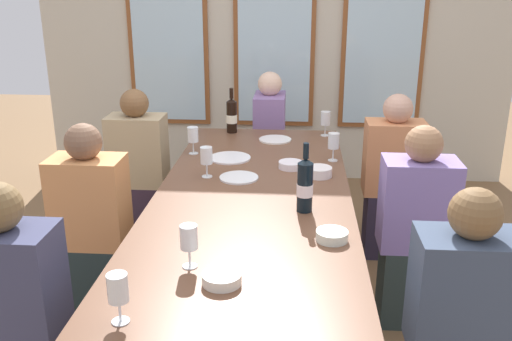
% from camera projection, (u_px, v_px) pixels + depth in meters
% --- Properties ---
extents(ground_plane, '(12.00, 12.00, 0.00)m').
position_uv_depth(ground_plane, '(253.00, 317.00, 3.14)').
color(ground_plane, brown).
extents(back_wall_with_windows, '(4.21, 0.10, 2.90)m').
position_uv_depth(back_wall_with_windows, '(275.00, 20.00, 4.92)').
color(back_wall_with_windows, beige).
rests_on(back_wall_with_windows, ground).
extents(dining_table, '(1.01, 2.62, 0.74)m').
position_uv_depth(dining_table, '(253.00, 205.00, 2.92)').
color(dining_table, brown).
rests_on(dining_table, ground).
extents(white_plate_0, '(0.26, 0.26, 0.01)m').
position_uv_depth(white_plate_0, '(230.00, 158.00, 3.47)').
color(white_plate_0, white).
rests_on(white_plate_0, dining_table).
extents(white_plate_1, '(0.22, 0.22, 0.01)m').
position_uv_depth(white_plate_1, '(239.00, 178.00, 3.13)').
color(white_plate_1, white).
rests_on(white_plate_1, dining_table).
extents(white_plate_2, '(0.22, 0.22, 0.01)m').
position_uv_depth(white_plate_2, '(275.00, 140.00, 3.86)').
color(white_plate_2, white).
rests_on(white_plate_2, dining_table).
extents(wine_bottle_0, '(0.08, 0.08, 0.34)m').
position_uv_depth(wine_bottle_0, '(305.00, 185.00, 2.65)').
color(wine_bottle_0, black).
rests_on(wine_bottle_0, dining_table).
extents(wine_bottle_1, '(0.08, 0.08, 0.32)m').
position_uv_depth(wine_bottle_1, '(232.00, 115.00, 4.02)').
color(wine_bottle_1, black).
rests_on(wine_bottle_1, dining_table).
extents(tasting_bowl_0, '(0.14, 0.14, 0.04)m').
position_uv_depth(tasting_bowl_0, '(332.00, 236.00, 2.39)').
color(tasting_bowl_0, white).
rests_on(tasting_bowl_0, dining_table).
extents(tasting_bowl_1, '(0.14, 0.14, 0.04)m').
position_uv_depth(tasting_bowl_1, '(291.00, 165.00, 3.29)').
color(tasting_bowl_1, white).
rests_on(tasting_bowl_1, dining_table).
extents(tasting_bowl_2, '(0.15, 0.15, 0.04)m').
position_uv_depth(tasting_bowl_2, '(222.00, 278.00, 2.05)').
color(tasting_bowl_2, white).
rests_on(tasting_bowl_2, dining_table).
extents(tasting_bowl_3, '(0.14, 0.14, 0.05)m').
position_uv_depth(tasting_bowl_3, '(319.00, 172.00, 3.15)').
color(tasting_bowl_3, white).
rests_on(tasting_bowl_3, dining_table).
extents(wine_glass_0, '(0.07, 0.07, 0.17)m').
position_uv_depth(wine_glass_0, '(334.00, 142.00, 3.39)').
color(wine_glass_0, white).
rests_on(wine_glass_0, dining_table).
extents(wine_glass_1, '(0.07, 0.07, 0.17)m').
position_uv_depth(wine_glass_1, '(118.00, 290.00, 1.79)').
color(wine_glass_1, white).
rests_on(wine_glass_1, dining_table).
extents(wine_glass_2, '(0.07, 0.07, 0.17)m').
position_uv_depth(wine_glass_2, '(193.00, 136.00, 3.53)').
color(wine_glass_2, white).
rests_on(wine_glass_2, dining_table).
extents(wine_glass_3, '(0.07, 0.07, 0.17)m').
position_uv_depth(wine_glass_3, '(189.00, 239.00, 2.14)').
color(wine_glass_3, white).
rests_on(wine_glass_3, dining_table).
extents(wine_glass_4, '(0.07, 0.07, 0.17)m').
position_uv_depth(wine_glass_4, '(206.00, 156.00, 3.11)').
color(wine_glass_4, white).
rests_on(wine_glass_4, dining_table).
extents(wine_glass_5, '(0.07, 0.07, 0.17)m').
position_uv_depth(wine_glass_5, '(326.00, 119.00, 3.93)').
color(wine_glass_5, white).
rests_on(wine_glass_5, dining_table).
extents(seated_person_0, '(0.38, 0.24, 1.11)m').
position_uv_depth(seated_person_0, '(92.00, 230.00, 2.99)').
color(seated_person_0, '#243333').
rests_on(seated_person_0, ground).
extents(seated_person_1, '(0.38, 0.24, 1.11)m').
position_uv_depth(seated_person_1, '(415.00, 233.00, 2.95)').
color(seated_person_1, '#2A3734').
rests_on(seated_person_1, ground).
extents(seated_person_2, '(0.38, 0.24, 1.11)m').
position_uv_depth(seated_person_2, '(15.00, 323.00, 2.18)').
color(seated_person_2, '#2D2338').
rests_on(seated_person_2, ground).
extents(seated_person_3, '(0.38, 0.24, 1.11)m').
position_uv_depth(seated_person_3, '(459.00, 332.00, 2.13)').
color(seated_person_3, '#392C34').
rests_on(seated_person_3, ground).
extents(seated_person_4, '(0.38, 0.24, 1.11)m').
position_uv_depth(seated_person_4, '(139.00, 173.00, 3.86)').
color(seated_person_4, '#362738').
rests_on(seated_person_4, ground).
extents(seated_person_5, '(0.38, 0.24, 1.11)m').
position_uv_depth(seated_person_5, '(392.00, 181.00, 3.71)').
color(seated_person_5, '#2B2438').
rests_on(seated_person_5, ground).
extents(seated_person_6, '(0.24, 0.38, 1.11)m').
position_uv_depth(seated_person_6, '(269.00, 144.00, 4.53)').
color(seated_person_6, '#253A38').
rests_on(seated_person_6, ground).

